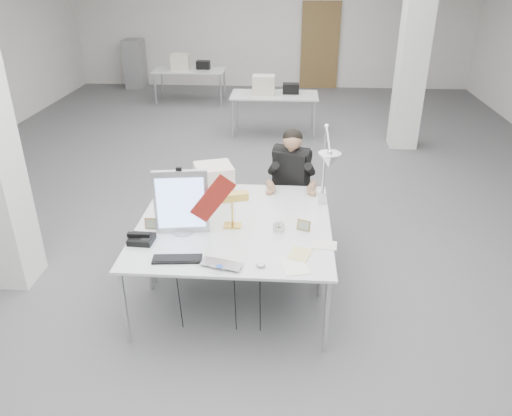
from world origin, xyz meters
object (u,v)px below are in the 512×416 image
at_px(desk_phone, 142,239).
at_px(beige_monitor, 214,181).
at_px(office_chair, 291,193).
at_px(seated_person, 292,168).
at_px(monitor, 181,202).
at_px(laptop, 219,268).
at_px(bankers_lamp, 232,209).
at_px(desk_main, 229,249).
at_px(architect_lamp, 326,169).

bearing_deg(desk_phone, beige_monitor, 65.84).
xyz_separation_m(office_chair, seated_person, (0.00, -0.05, 0.34)).
bearing_deg(beige_monitor, monitor, -122.49).
xyz_separation_m(laptop, bankers_lamp, (0.02, 0.72, 0.17)).
distance_m(monitor, bankers_lamp, 0.47).
distance_m(desk_main, beige_monitor, 1.07).
relative_size(desk_main, seated_person, 1.91).
height_order(monitor, desk_phone, monitor).
height_order(desk_main, seated_person, seated_person).
height_order(desk_main, monitor, monitor).
bearing_deg(desk_main, office_chair, 71.31).
relative_size(desk_main, laptop, 5.36).
relative_size(desk_main, monitor, 3.01).
height_order(beige_monitor, architect_lamp, architect_lamp).
distance_m(bankers_lamp, beige_monitor, 0.69).
xyz_separation_m(seated_person, desk_phone, (-1.30, -1.48, -0.12)).
relative_size(office_chair, laptop, 3.36).
distance_m(seated_person, laptop, 1.95).
distance_m(laptop, desk_phone, 0.83).
height_order(laptop, bankers_lamp, bankers_lamp).
distance_m(office_chair, beige_monitor, 1.03).
height_order(bankers_lamp, desk_phone, bankers_lamp).
distance_m(office_chair, bankers_lamp, 1.36).
xyz_separation_m(desk_phone, architect_lamp, (1.62, 0.66, 0.44)).
height_order(seated_person, laptop, seated_person).
relative_size(monitor, beige_monitor, 1.63).
relative_size(desk_phone, beige_monitor, 0.57).
xyz_separation_m(office_chair, laptop, (-0.56, -1.91, 0.20)).
bearing_deg(laptop, monitor, 139.35).
xyz_separation_m(laptop, beige_monitor, (-0.23, 1.36, 0.16)).
xyz_separation_m(desk_main, monitor, (-0.44, 0.25, 0.31)).
relative_size(desk_main, office_chair, 1.59).
xyz_separation_m(desk_main, laptop, (-0.03, -0.34, 0.03)).
xyz_separation_m(seated_person, architect_lamp, (0.31, -0.82, 0.32)).
xyz_separation_m(desk_main, seated_person, (0.53, 1.52, 0.16)).
bearing_deg(monitor, desk_main, -37.60).
relative_size(laptop, bankers_lamp, 0.91).
relative_size(laptop, desk_phone, 1.60).
xyz_separation_m(office_chair, architect_lamp, (0.31, -0.87, 0.65)).
relative_size(bankers_lamp, beige_monitor, 1.01).
height_order(monitor, laptop, monitor).
relative_size(desk_main, desk_phone, 8.57).
bearing_deg(desk_phone, seated_person, 51.71).
relative_size(office_chair, architect_lamp, 1.22).
xyz_separation_m(seated_person, monitor, (-0.97, -1.27, 0.15)).
distance_m(monitor, architect_lamp, 1.37).
bearing_deg(seated_person, architect_lamp, -48.29).
bearing_deg(monitor, architect_lamp, 11.01).
distance_m(seated_person, bankers_lamp, 1.26).
height_order(office_chair, monitor, monitor).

